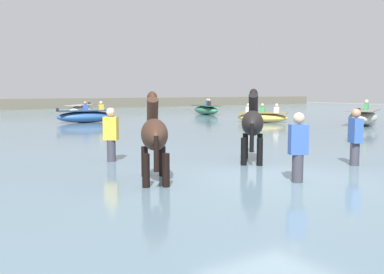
% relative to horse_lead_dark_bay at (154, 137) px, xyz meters
% --- Properties ---
extents(ground_plane, '(120.00, 120.00, 0.00)m').
position_rel_horse_lead_dark_bay_xyz_m(ground_plane, '(2.16, -0.98, -1.19)').
color(ground_plane, '#84755B').
extents(water_surface, '(90.00, 90.00, 0.38)m').
position_rel_horse_lead_dark_bay_xyz_m(water_surface, '(2.16, 9.02, -1.00)').
color(water_surface, slate).
rests_on(water_surface, ground).
extents(horse_lead_dark_bay, '(1.10, 1.79, 2.00)m').
position_rel_horse_lead_dark_bay_xyz_m(horse_lead_dark_bay, '(0.00, 0.00, 0.00)').
color(horse_lead_dark_bay, '#382319').
rests_on(horse_lead_dark_bay, ground).
extents(horse_trailing_black, '(1.53, 1.63, 2.07)m').
position_rel_horse_lead_dark_bay_xyz_m(horse_trailing_black, '(2.97, 0.70, 0.04)').
color(horse_trailing_black, black).
rests_on(horse_trailing_black, ground).
extents(boat_near_starboard, '(3.75, 2.81, 1.22)m').
position_rel_horse_lead_dark_bay_xyz_m(boat_near_starboard, '(14.93, 6.20, -0.43)').
color(boat_near_starboard, '#B2AD9E').
rests_on(boat_near_starboard, water_surface).
extents(boat_distant_west, '(3.12, 1.45, 1.12)m').
position_rel_horse_lead_dark_bay_xyz_m(boat_distant_west, '(4.14, 15.27, -0.48)').
color(boat_distant_west, '#28518E').
rests_on(boat_distant_west, water_surface).
extents(boat_far_inshore, '(2.35, 2.64, 1.01)m').
position_rel_horse_lead_dark_bay_xyz_m(boat_far_inshore, '(12.00, 10.21, -0.52)').
color(boat_far_inshore, gold).
rests_on(boat_far_inshore, water_surface).
extents(boat_distant_east, '(1.83, 3.61, 1.13)m').
position_rel_horse_lead_dark_bay_xyz_m(boat_distant_east, '(14.21, 18.56, -0.48)').
color(boat_distant_east, '#337556').
rests_on(boat_distant_east, water_surface).
extents(boat_mid_outer, '(3.08, 3.40, 0.84)m').
position_rel_horse_lead_dark_bay_xyz_m(boat_mid_outer, '(6.60, 23.15, -0.46)').
color(boat_mid_outer, silver).
rests_on(boat_mid_outer, water_surface).
extents(person_wading_close, '(0.38, 0.33, 1.63)m').
position_rel_horse_lead_dark_bay_xyz_m(person_wading_close, '(2.07, -1.55, -0.32)').
color(person_wading_close, '#383842').
rests_on(person_wading_close, ground).
extents(person_wading_mid, '(0.32, 0.38, 1.63)m').
position_rel_horse_lead_dark_bay_xyz_m(person_wading_mid, '(4.47, -0.98, -0.32)').
color(person_wading_mid, '#383842').
rests_on(person_wading_mid, ground).
extents(person_onlooker_left, '(0.37, 0.36, 1.63)m').
position_rel_horse_lead_dark_bay_xyz_m(person_onlooker_left, '(0.20, 2.49, -0.32)').
color(person_onlooker_left, '#383842').
rests_on(person_onlooker_left, ground).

